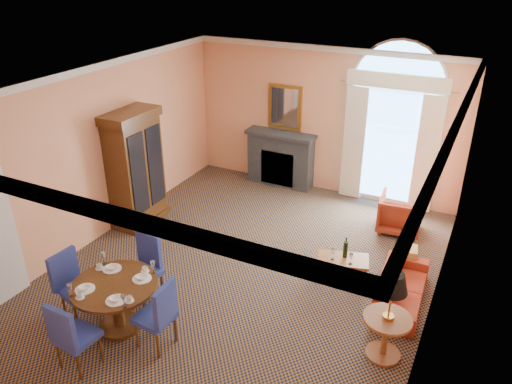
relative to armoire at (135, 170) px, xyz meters
The scene contains 12 objects.
ground 3.01m from the armoire, 14.30° to the right, with size 7.50×7.50×0.00m, color #121B39.
room_envelope 3.04m from the armoire, ahead, with size 6.04×7.52×3.45m.
armoire is the anchor object (origin of this frame).
dining_table 3.28m from the armoire, 56.77° to the right, with size 1.21×1.21×0.96m.
dining_chair_north 2.57m from the armoire, 48.39° to the right, with size 0.56×0.56×1.06m.
dining_chair_south 4.06m from the armoire, 63.29° to the right, with size 0.51×0.52×1.06m.
dining_chair_east 3.80m from the armoire, 46.93° to the right, with size 0.52×0.50×1.06m.
dining_chair_west 2.98m from the armoire, 69.95° to the right, with size 0.59×0.59×1.06m.
sofa 5.35m from the armoire, ahead, with size 1.68×0.66×0.49m, color #A0341D.
armchair 5.19m from the armoire, 21.92° to the left, with size 0.78×0.81×0.73m, color #A0341D.
coffee_table 4.35m from the armoire, ahead, with size 0.92×0.67×0.78m.
side_table 5.55m from the armoire, 16.23° to the right, with size 0.64×0.64×1.30m.
Camera 1 is at (3.36, -6.18, 4.94)m, focal length 35.00 mm.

